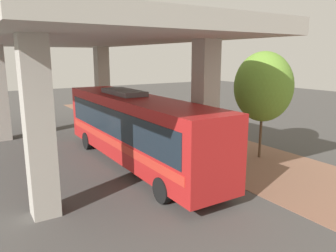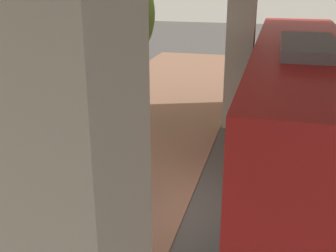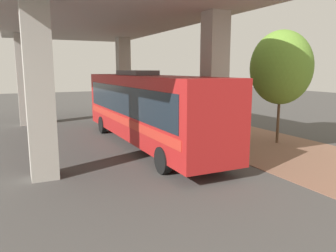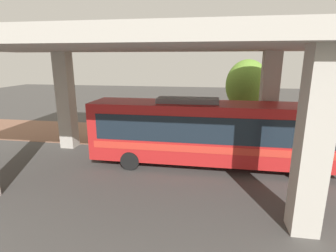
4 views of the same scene
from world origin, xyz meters
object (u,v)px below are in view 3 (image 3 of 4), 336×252
Objects in this scene: planter_middle at (161,112)px; bus at (146,105)px; fire_hydrant at (149,113)px; street_tree_near at (281,68)px; planter_front at (191,118)px.

bus is at bearing 59.79° from planter_middle.
street_tree_near is at bearing 106.63° from fire_hydrant.
street_tree_near is (-2.07, 5.39, 3.11)m from planter_front.
planter_middle is at bearing -120.21° from bus.
planter_middle is 0.28× the size of street_tree_near.
planter_middle reaches higher than planter_front.
bus is at bearing 34.61° from planter_front.
planter_front is at bearing 101.45° from fire_hydrant.
planter_front is 3.27m from planter_middle.
street_tree_near reaches higher than fire_hydrant.
fire_hydrant is (-3.27, -7.66, -1.50)m from bus.
planter_front is (-4.23, -2.92, -1.27)m from bus.
street_tree_near is (-6.30, 2.47, 1.84)m from bus.
street_tree_near is at bearing 158.56° from bus.
bus is 7.20m from planter_middle.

